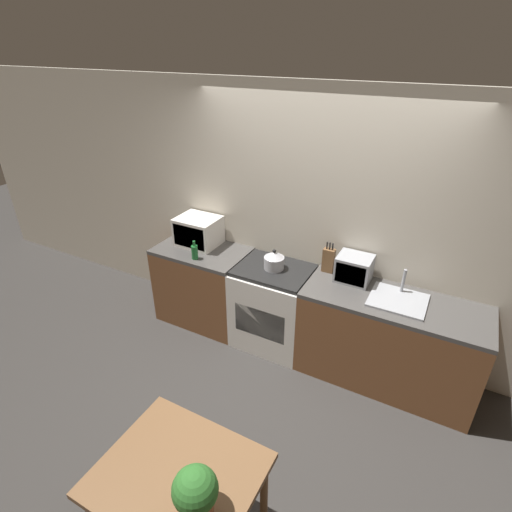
# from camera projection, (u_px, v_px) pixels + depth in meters

# --- Properties ---
(ground_plane) EXTENTS (16.00, 16.00, 0.00)m
(ground_plane) POSITION_uv_depth(u_px,v_px,m) (272.00, 387.00, 3.77)
(ground_plane) COLOR #33302D
(wall_back) EXTENTS (10.00, 0.06, 2.60)m
(wall_back) POSITION_uv_depth(u_px,v_px,m) (317.00, 225.00, 3.88)
(wall_back) COLOR beige
(wall_back) RESTS_ON ground_plane
(counter_left_run) EXTENTS (0.99, 0.62, 0.90)m
(counter_left_run) POSITION_uv_depth(u_px,v_px,m) (204.00, 284.00, 4.51)
(counter_left_run) COLOR brown
(counter_left_run) RESTS_ON ground_plane
(counter_right_run) EXTENTS (1.58, 0.62, 0.90)m
(counter_right_run) POSITION_uv_depth(u_px,v_px,m) (387.00, 341.00, 3.66)
(counter_right_run) COLOR brown
(counter_right_run) RESTS_ON ground_plane
(stove_range) EXTENTS (0.75, 0.62, 0.90)m
(stove_range) POSITION_uv_depth(u_px,v_px,m) (273.00, 306.00, 4.15)
(stove_range) COLOR silver
(stove_range) RESTS_ON ground_plane
(kettle) EXTENTS (0.20, 0.20, 0.21)m
(kettle) POSITION_uv_depth(u_px,v_px,m) (274.00, 260.00, 3.90)
(kettle) COLOR #B7B7BC
(kettle) RESTS_ON stove_range
(microwave) EXTENTS (0.45, 0.37, 0.31)m
(microwave) POSITION_uv_depth(u_px,v_px,m) (198.00, 231.00, 4.34)
(microwave) COLOR silver
(microwave) RESTS_ON counter_left_run
(bottle) EXTENTS (0.07, 0.07, 0.20)m
(bottle) POSITION_uv_depth(u_px,v_px,m) (195.00, 252.00, 4.08)
(bottle) COLOR #1E662D
(bottle) RESTS_ON counter_left_run
(knife_block) EXTENTS (0.11, 0.07, 0.31)m
(knife_block) POSITION_uv_depth(u_px,v_px,m) (328.00, 260.00, 3.83)
(knife_block) COLOR brown
(knife_block) RESTS_ON counter_right_run
(toaster_oven) EXTENTS (0.31, 0.27, 0.25)m
(toaster_oven) POSITION_uv_depth(u_px,v_px,m) (354.00, 269.00, 3.68)
(toaster_oven) COLOR #999BA0
(toaster_oven) RESTS_ON counter_right_run
(sink_basin) EXTENTS (0.47, 0.41, 0.24)m
(sink_basin) POSITION_uv_depth(u_px,v_px,m) (398.00, 299.00, 3.44)
(sink_basin) COLOR #999BA0
(sink_basin) RESTS_ON counter_right_run
(dining_table) EXTENTS (0.89, 0.75, 0.76)m
(dining_table) POSITION_uv_depth(u_px,v_px,m) (179.00, 484.00, 2.27)
(dining_table) COLOR brown
(dining_table) RESTS_ON ground_plane
(potted_plant) EXTENTS (0.23, 0.23, 0.30)m
(potted_plant) POSITION_uv_depth(u_px,v_px,m) (195.00, 492.00, 1.97)
(potted_plant) COLOR #9E5B3D
(potted_plant) RESTS_ON dining_table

